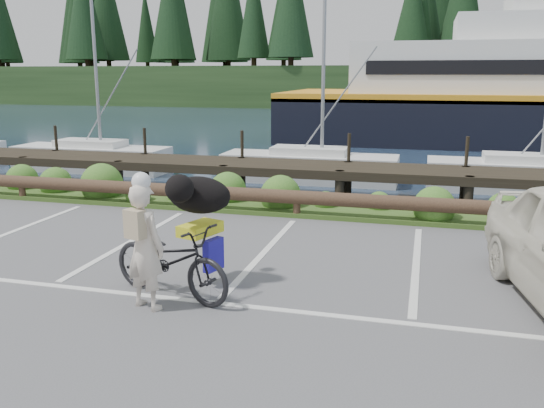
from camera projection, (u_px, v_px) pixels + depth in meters
The scene contains 7 objects.
ground at pixel (227, 293), 8.25m from camera, with size 72.00×72.00×0.00m, color #4F4F51.
harbor_backdrop at pixel (412, 95), 82.05m from camera, with size 170.00×160.00×30.00m.
vegetation_strip at pixel (303, 208), 13.23m from camera, with size 34.00×1.60×0.10m, color #3D5B21.
log_rail at pixel (297, 217), 12.58m from camera, with size 32.00×0.30×0.60m, color #443021, non-canonical shape.
bicycle at pixel (170, 260), 8.02m from camera, with size 0.71×2.04×1.07m, color black.
cyclist at pixel (145, 247), 7.56m from camera, with size 0.62×0.41×1.70m, color beige.
dog at pixel (199, 195), 8.37m from camera, with size 0.95×0.46×0.55m, color black.
Camera 1 is at (2.64, -7.33, 3.08)m, focal length 38.00 mm.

